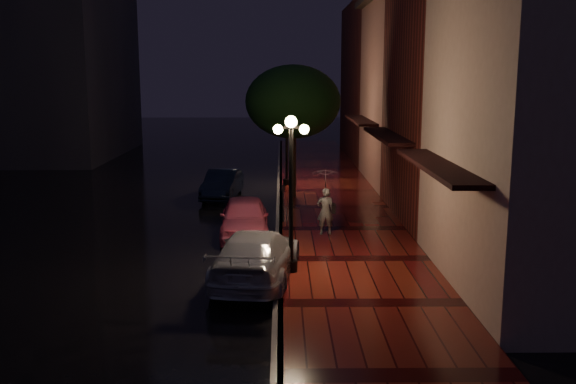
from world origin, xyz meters
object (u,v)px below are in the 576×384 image
(streetlamp_far, at_px, (287,135))
(parking_meter, at_px, (283,200))
(streetlamp_near, at_px, (291,185))
(woman_with_umbrella, at_px, (326,191))
(pink_car, at_px, (244,217))
(navy_car, at_px, (222,184))
(silver_car, at_px, (256,256))
(street_tree, at_px, (293,104))

(streetlamp_far, xyz_separation_m, parking_meter, (-0.20, -7.96, -1.61))
(streetlamp_near, bearing_deg, parking_meter, 91.90)
(woman_with_umbrella, bearing_deg, streetlamp_near, 71.42)
(streetlamp_near, height_order, woman_with_umbrella, streetlamp_near)
(pink_car, xyz_separation_m, navy_car, (-1.39, 7.04, -0.05))
(streetlamp_far, height_order, navy_car, streetlamp_far)
(streetlamp_near, distance_m, silver_car, 2.15)
(navy_car, bearing_deg, streetlamp_near, -69.58)
(street_tree, height_order, woman_with_umbrella, street_tree)
(streetlamp_far, relative_size, silver_car, 0.89)
(silver_car, relative_size, woman_with_umbrella, 2.16)
(streetlamp_far, distance_m, parking_meter, 8.13)
(pink_car, distance_m, woman_with_umbrella, 2.94)
(streetlamp_far, xyz_separation_m, woman_with_umbrella, (1.24, -9.82, -0.96))
(streetlamp_near, relative_size, street_tree, 0.74)
(streetlamp_near, bearing_deg, woman_with_umbrella, 73.52)
(streetlamp_near, distance_m, navy_car, 11.97)
(navy_car, xyz_separation_m, silver_car, (1.98, -11.79, 0.07))
(woman_with_umbrella, bearing_deg, street_tree, -83.95)
(streetlamp_near, distance_m, parking_meter, 6.25)
(navy_car, xyz_separation_m, woman_with_umbrella, (4.16, -7.26, 1.00))
(silver_car, bearing_deg, streetlamp_near, -151.58)
(navy_car, height_order, silver_car, silver_car)
(streetlamp_near, relative_size, pink_car, 1.07)
(silver_car, bearing_deg, streetlamp_far, -86.01)
(pink_car, distance_m, parking_meter, 2.14)
(streetlamp_near, xyz_separation_m, navy_car, (-2.93, 11.44, -1.96))
(silver_car, bearing_deg, parking_meter, -88.92)
(street_tree, bearing_deg, streetlamp_far, 94.91)
(street_tree, distance_m, parking_meter, 5.95)
(streetlamp_near, xyz_separation_m, woman_with_umbrella, (1.24, 4.18, -0.96))
(silver_car, bearing_deg, pink_car, -75.22)
(streetlamp_near, relative_size, streetlamp_far, 1.00)
(streetlamp_far, distance_m, street_tree, 3.44)
(silver_car, height_order, woman_with_umbrella, woman_with_umbrella)
(streetlamp_near, bearing_deg, silver_car, -159.36)
(streetlamp_far, height_order, silver_car, streetlamp_far)
(pink_car, bearing_deg, streetlamp_far, 78.25)
(parking_meter, bearing_deg, streetlamp_near, -66.79)
(navy_car, bearing_deg, street_tree, -1.87)
(streetlamp_near, height_order, parking_meter, streetlamp_near)
(streetlamp_near, bearing_deg, streetlamp_far, 90.00)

